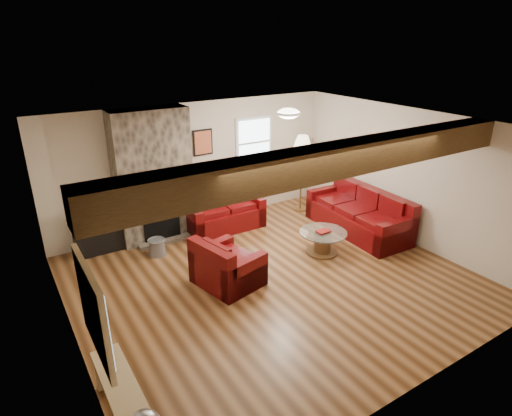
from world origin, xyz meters
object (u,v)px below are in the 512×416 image
(armchair_red, at_px, (228,261))
(coffee_table, at_px, (322,242))
(tv_cabinet, at_px, (103,237))
(loveseat, at_px, (222,208))
(television, at_px, (100,213))
(sofa_three, at_px, (358,211))
(floor_lamp, at_px, (302,147))

(armchair_red, relative_size, coffee_table, 1.12)
(armchair_red, relative_size, tv_cabinet, 0.97)
(loveseat, relative_size, coffee_table, 1.83)
(coffee_table, relative_size, television, 1.02)
(sofa_three, height_order, armchair_red, sofa_three)
(coffee_table, height_order, tv_cabinet, tv_cabinet)
(armchair_red, xyz_separation_m, television, (-1.38, 2.23, 0.35))
(tv_cabinet, xyz_separation_m, television, (0.00, 0.00, 0.49))
(television, bearing_deg, sofa_three, -23.01)
(loveseat, bearing_deg, armchair_red, -115.22)
(coffee_table, distance_m, television, 4.04)
(armchair_red, distance_m, television, 2.64)
(armchair_red, bearing_deg, tv_cabinet, 19.24)
(armchair_red, distance_m, tv_cabinet, 2.62)
(sofa_three, bearing_deg, loveseat, -123.69)
(armchair_red, height_order, tv_cabinet, armchair_red)
(loveseat, height_order, television, television)
(tv_cabinet, bearing_deg, sofa_three, -23.01)
(television, relative_size, floor_lamp, 0.49)
(sofa_three, height_order, floor_lamp, floor_lamp)
(coffee_table, xyz_separation_m, television, (-3.31, 2.25, 0.53))
(television, bearing_deg, coffee_table, -34.24)
(coffee_table, relative_size, tv_cabinet, 0.87)
(loveseat, xyz_separation_m, coffee_table, (1.00, -1.95, -0.21))
(loveseat, relative_size, floor_lamp, 0.92)
(sofa_three, xyz_separation_m, television, (-4.51, 1.92, 0.31))
(tv_cabinet, distance_m, television, 0.49)
(coffee_table, bearing_deg, sofa_three, 15.82)
(sofa_three, distance_m, armchair_red, 3.15)
(loveseat, relative_size, armchair_red, 1.64)
(sofa_three, distance_m, floor_lamp, 1.85)
(sofa_three, bearing_deg, floor_lamp, -167.56)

